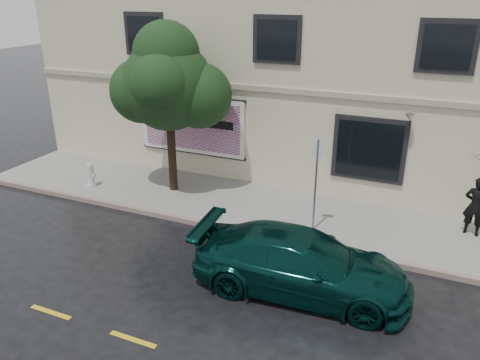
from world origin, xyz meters
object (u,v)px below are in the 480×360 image
at_px(car, 301,263).
at_px(street_tree, 168,86).
at_px(fire_hydrant, 91,175).
at_px(pedestrian, 476,206).

height_order(car, street_tree, street_tree).
distance_m(car, fire_hydrant, 9.04).
relative_size(car, pedestrian, 2.91).
distance_m(car, street_tree, 7.52).
bearing_deg(street_tree, car, -33.48).
xyz_separation_m(street_tree, fire_hydrant, (-2.83, -0.93, -3.21)).
bearing_deg(street_tree, pedestrian, 3.46).
bearing_deg(car, street_tree, 52.72).
height_order(car, fire_hydrant, car).
relative_size(street_tree, fire_hydrant, 5.89).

